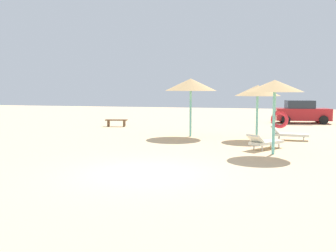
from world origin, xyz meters
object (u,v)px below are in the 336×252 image
bench_0 (116,121)px  parasol_0 (275,87)px  lounger_0 (265,142)px  parked_car (302,112)px  parasol_3 (258,91)px  lounger_3 (289,134)px  parasol_4 (191,85)px

bench_0 → parasol_0: bearing=-40.5°
lounger_0 → bench_0: bearing=142.9°
bench_0 → parked_car: size_ratio=0.37×
parasol_3 → lounger_3: bearing=2.3°
parasol_3 → lounger_0: 3.94m
lounger_3 → parasol_0: bearing=-99.7°
parasol_0 → parked_car: (2.17, 14.94, -1.85)m
lounger_0 → bench_0: size_ratio=1.23×
parasol_3 → bench_0: 10.76m
parasol_0 → parasol_4: (-4.36, 4.78, 0.15)m
parasol_4 → parasol_3: bearing=-4.2°
bench_0 → parked_car: parked_car is taller
parasol_3 → parked_car: (2.97, 10.42, -1.68)m
lounger_3 → bench_0: bearing=159.0°
lounger_3 → parked_car: parked_car is taller
parasol_3 → lounger_0: bearing=-82.1°
bench_0 → parasol_4: bearing=-34.1°
parasol_3 → bench_0: parasol_3 is taller
lounger_0 → parasol_3: bearing=97.9°
lounger_0 → parked_car: parked_car is taller
parasol_0 → lounger_3: 5.22m
parasol_4 → parked_car: parasol_4 is taller
parasol_0 → bench_0: bearing=139.5°
lounger_0 → lounger_3: lounger_3 is taller
parasol_3 → lounger_3: 2.70m
lounger_3 → bench_0: 11.98m
parasol_4 → bench_0: bearing=145.9°
parasol_4 → lounger_0: size_ratio=1.66×
lounger_0 → bench_0: lounger_0 is taller
lounger_3 → parked_car: size_ratio=0.46×
parasol_0 → bench_0: 13.87m
parasol_3 → parked_car: 10.96m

